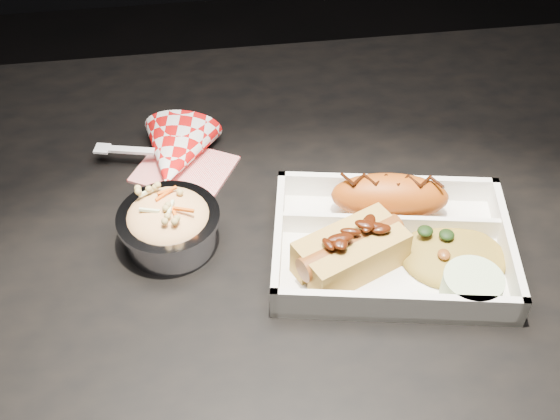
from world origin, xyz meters
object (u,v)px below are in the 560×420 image
object	(u,v)px
napkin_fork	(175,155)
foil_coleslaw_cup	(169,223)
food_tray	(391,248)
fried_pastry	(390,197)
dining_table	(293,285)
hotdog	(351,250)

from	to	relation	value
napkin_fork	foil_coleslaw_cup	bearing A→B (deg)	-80.79
food_tray	fried_pastry	world-z (taller)	fried_pastry
foil_coleslaw_cup	fried_pastry	bearing A→B (deg)	1.02
food_tray	fried_pastry	xyz separation A→B (m)	(0.01, 0.05, 0.02)
dining_table	fried_pastry	distance (m)	0.17
foil_coleslaw_cup	dining_table	bearing A→B (deg)	-1.55
fried_pastry	hotdog	world-z (taller)	hotdog
food_tray	napkin_fork	xyz separation A→B (m)	(-0.22, 0.18, 0.01)
fried_pastry	foil_coleslaw_cup	size ratio (longest dim) A/B	1.18
food_tray	foil_coleslaw_cup	bearing A→B (deg)	178.68
food_tray	napkin_fork	world-z (taller)	napkin_fork
dining_table	foil_coleslaw_cup	world-z (taller)	foil_coleslaw_cup
hotdog	napkin_fork	xyz separation A→B (m)	(-0.17, 0.20, -0.02)
food_tray	hotdog	world-z (taller)	hotdog
food_tray	napkin_fork	bearing A→B (deg)	151.92
foil_coleslaw_cup	napkin_fork	distance (m)	0.13
food_tray	fried_pastry	bearing A→B (deg)	90.00
napkin_fork	fried_pastry	bearing A→B (deg)	-14.94
fried_pastry	foil_coleslaw_cup	bearing A→B (deg)	-178.98
fried_pastry	napkin_fork	size ratio (longest dim) A/B	0.73
napkin_fork	hotdog	bearing A→B (deg)	-35.24
dining_table	hotdog	world-z (taller)	hotdog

